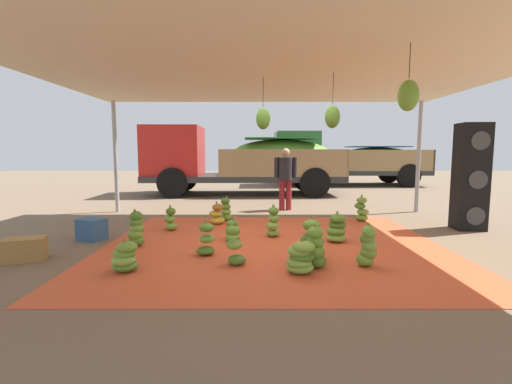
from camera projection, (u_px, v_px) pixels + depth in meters
ground_plane at (266, 214)px, 8.97m from camera, size 40.00×40.00×0.00m
tarp_orange at (272, 244)px, 5.98m from camera, size 5.44×4.94×0.01m
tent_canopy at (274, 72)px, 5.59m from camera, size 8.00×7.00×2.83m
banana_bunch_0 at (216, 215)px, 7.65m from camera, size 0.44×0.42×0.47m
banana_bunch_1 at (205, 240)px, 5.34m from camera, size 0.33×0.33×0.53m
banana_bunch_2 at (135, 230)px, 5.84m from camera, size 0.32×0.32×0.60m
banana_bunch_3 at (272, 223)px, 6.48m from camera, size 0.27×0.30×0.59m
banana_bunch_4 at (231, 231)px, 6.20m from camera, size 0.32×0.37×0.41m
banana_bunch_5 at (335, 229)px, 6.14m from camera, size 0.39×0.39×0.51m
banana_bunch_6 at (169, 220)px, 7.02m from camera, size 0.30×0.30×0.49m
banana_bunch_7 at (300, 258)px, 4.55m from camera, size 0.48×0.46×0.46m
banana_bunch_8 at (366, 247)px, 4.80m from camera, size 0.32×0.30×0.59m
banana_bunch_9 at (225, 210)px, 8.01m from camera, size 0.35×0.33×0.55m
banana_bunch_10 at (315, 248)px, 4.77m from camera, size 0.33×0.35×0.58m
banana_bunch_11 at (124, 258)px, 4.61m from camera, size 0.45×0.45×0.43m
banana_bunch_12 at (234, 247)px, 4.89m from camera, size 0.34×0.32×0.59m
banana_bunch_13 at (360, 210)px, 8.00m from camera, size 0.39×0.39×0.57m
banana_bunch_14 at (311, 240)px, 5.19m from camera, size 0.41×0.42×0.60m
cargo_truck_main at (238, 159)px, 12.98m from camera, size 6.97×2.53×2.40m
cargo_truck_far at (341, 159)px, 16.59m from camera, size 6.76×2.62×2.40m
worker_0 at (284, 174)px, 9.46m from camera, size 0.59×0.36×1.61m
speaker_stack at (469, 177)px, 7.09m from camera, size 0.58×0.54×2.07m
crate_0 at (90, 229)px, 6.30m from camera, size 0.52×0.47×0.37m
crate_1 at (23, 250)px, 5.09m from camera, size 0.61×0.47×0.33m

